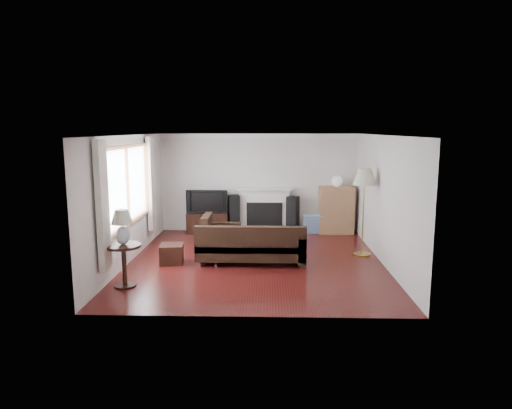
{
  "coord_description": "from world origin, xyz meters",
  "views": [
    {
      "loc": [
        0.26,
        -8.83,
        2.62
      ],
      "look_at": [
        0.0,
        0.3,
        1.1
      ],
      "focal_mm": 32.0,
      "sensor_mm": 36.0,
      "label": 1
    }
  ],
  "objects_px": {
    "tv_stand": "(208,223)",
    "floor_lamp": "(363,213)",
    "side_table": "(124,266)",
    "sectional_sofa": "(251,244)",
    "bookshelf": "(336,210)",
    "coffee_table": "(245,238)"
  },
  "relations": [
    {
      "from": "sectional_sofa",
      "to": "side_table",
      "type": "bearing_deg",
      "value": -144.63
    },
    {
      "from": "floor_lamp",
      "to": "bookshelf",
      "type": "bearing_deg",
      "value": 97.14
    },
    {
      "from": "bookshelf",
      "to": "floor_lamp",
      "type": "distance_m",
      "value": 2.07
    },
    {
      "from": "sectional_sofa",
      "to": "side_table",
      "type": "distance_m",
      "value": 2.53
    },
    {
      "from": "bookshelf",
      "to": "coffee_table",
      "type": "height_order",
      "value": "bookshelf"
    },
    {
      "from": "tv_stand",
      "to": "side_table",
      "type": "height_order",
      "value": "side_table"
    },
    {
      "from": "bookshelf",
      "to": "side_table",
      "type": "relative_size",
      "value": 1.64
    },
    {
      "from": "coffee_table",
      "to": "floor_lamp",
      "type": "bearing_deg",
      "value": -3.31
    },
    {
      "from": "tv_stand",
      "to": "coffee_table",
      "type": "distance_m",
      "value": 1.78
    },
    {
      "from": "tv_stand",
      "to": "floor_lamp",
      "type": "xyz_separation_m",
      "value": [
        3.5,
        -2.0,
        0.65
      ]
    },
    {
      "from": "bookshelf",
      "to": "floor_lamp",
      "type": "height_order",
      "value": "floor_lamp"
    },
    {
      "from": "tv_stand",
      "to": "floor_lamp",
      "type": "distance_m",
      "value": 4.09
    },
    {
      "from": "tv_stand",
      "to": "sectional_sofa",
      "type": "distance_m",
      "value": 2.85
    },
    {
      "from": "tv_stand",
      "to": "side_table",
      "type": "bearing_deg",
      "value": -102.0
    },
    {
      "from": "bookshelf",
      "to": "side_table",
      "type": "bearing_deg",
      "value": -135.24
    },
    {
      "from": "side_table",
      "to": "sectional_sofa",
      "type": "bearing_deg",
      "value": 35.37
    },
    {
      "from": "tv_stand",
      "to": "coffee_table",
      "type": "relative_size",
      "value": 0.96
    },
    {
      "from": "coffee_table",
      "to": "side_table",
      "type": "height_order",
      "value": "side_table"
    },
    {
      "from": "sectional_sofa",
      "to": "side_table",
      "type": "height_order",
      "value": "sectional_sofa"
    },
    {
      "from": "tv_stand",
      "to": "side_table",
      "type": "relative_size",
      "value": 1.42
    },
    {
      "from": "tv_stand",
      "to": "sectional_sofa",
      "type": "bearing_deg",
      "value": -64.98
    },
    {
      "from": "tv_stand",
      "to": "floor_lamp",
      "type": "relative_size",
      "value": 0.57
    }
  ]
}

